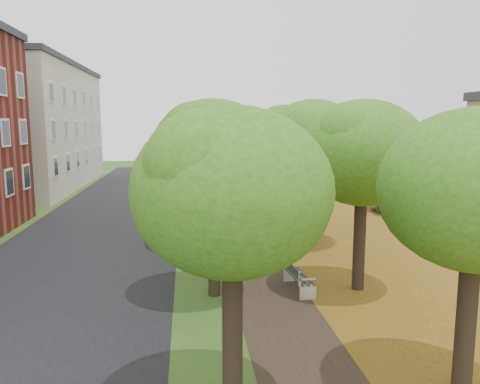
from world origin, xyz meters
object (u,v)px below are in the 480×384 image
object	(u,v)px
car_silver	(478,224)
car_red	(459,213)
bench	(297,276)
car_grey	(423,203)
car_white	(414,199)

from	to	relation	value
car_silver	car_red	world-z (taller)	car_red
bench	car_silver	distance (m)	12.16
car_grey	car_white	distance (m)	1.16
car_silver	car_white	distance (m)	6.48
bench	car_silver	xyz separation A→B (m)	(10.45, 6.22, 0.14)
car_grey	car_silver	bearing A→B (deg)	-162.84
car_silver	car_grey	world-z (taller)	car_grey
bench	car_red	xyz separation A→B (m)	(10.83, 8.45, 0.27)
car_red	bench	bearing A→B (deg)	133.39
car_red	car_white	size ratio (longest dim) A/B	0.82
car_grey	car_white	world-z (taller)	car_white
car_silver	car_white	xyz separation A→B (m)	(0.00, 6.47, 0.15)
car_red	car_white	xyz separation A→B (m)	(-0.39, 4.25, 0.03)
car_grey	car_white	bearing A→B (deg)	17.16
car_red	car_white	distance (m)	4.27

